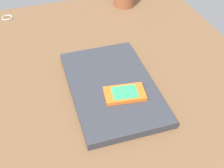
{
  "coord_description": "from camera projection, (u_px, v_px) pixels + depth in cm",
  "views": [
    {
      "loc": [
        47.66,
        -20.44,
        56.38
      ],
      "look_at": [
        -6.59,
        -2.42,
        5.0
      ],
      "focal_mm": 48.12,
      "sensor_mm": 36.0,
      "label": 1
    }
  ],
  "objects": [
    {
      "name": "key_ring",
      "position": [
        7.0,
        18.0,
        1.06
      ],
      "size": [
        3.7,
        3.7,
        0.36
      ],
      "primitive_type": "torus",
      "color": "silver",
      "rests_on": "desk_surface"
    },
    {
      "name": "desk_surface",
      "position": [
        129.0,
        109.0,
        0.75
      ],
      "size": [
        120.0,
        80.0,
        3.0
      ],
      "primitive_type": "cube",
      "color": "brown",
      "rests_on": "ground"
    },
    {
      "name": "laptop_closed",
      "position": [
        112.0,
        87.0,
        0.78
      ],
      "size": [
        34.08,
        21.79,
        1.95
      ],
      "primitive_type": "cube",
      "rotation": [
        0.0,
        0.0,
        -0.02
      ],
      "color": "#33353D",
      "rests_on": "desk_surface"
    },
    {
      "name": "cell_phone_on_laptop",
      "position": [
        125.0,
        94.0,
        0.74
      ],
      "size": [
        7.33,
        10.71,
        1.11
      ],
      "color": "orange",
      "rests_on": "laptop_closed"
    }
  ]
}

